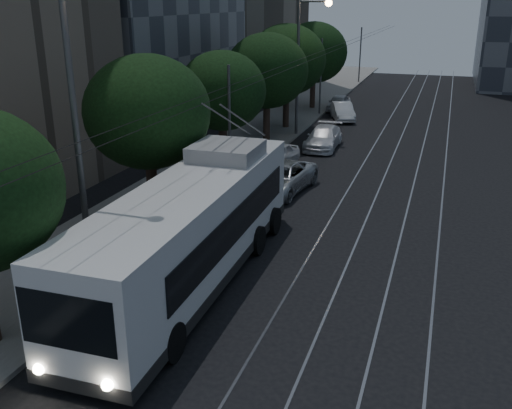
{
  "coord_description": "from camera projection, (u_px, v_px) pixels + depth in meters",
  "views": [
    {
      "loc": [
        4.49,
        -15.06,
        8.84
      ],
      "look_at": [
        -1.75,
        3.43,
        1.8
      ],
      "focal_mm": 40.0,
      "sensor_mm": 36.0,
      "label": 1
    }
  ],
  "objects": [
    {
      "name": "car_white_a",
      "position": [
        273.0,
        157.0,
        31.31
      ],
      "size": [
        2.4,
        4.29,
        1.38
      ],
      "primitive_type": "imported",
      "rotation": [
        0.0,
        0.0,
        -0.2
      ],
      "color": "silver",
      "rests_on": "ground"
    },
    {
      "name": "tree_1",
      "position": [
        147.0,
        112.0,
        22.02
      ],
      "size": [
        4.92,
        4.92,
        6.95
      ],
      "color": "black",
      "rests_on": "ground"
    },
    {
      "name": "tree_2",
      "position": [
        222.0,
        91.0,
        29.01
      ],
      "size": [
        4.5,
        4.5,
        6.48
      ],
      "color": "black",
      "rests_on": "ground"
    },
    {
      "name": "car_white_b",
      "position": [
        323.0,
        138.0,
        35.73
      ],
      "size": [
        1.96,
        4.65,
        1.34
      ],
      "primitive_type": "imported",
      "rotation": [
        0.0,
        0.0,
        0.02
      ],
      "color": "white",
      "rests_on": "ground"
    },
    {
      "name": "overhead_wires",
      "position": [
        291.0,
        90.0,
        35.91
      ],
      "size": [
        2.23,
        90.0,
        6.0
      ],
      "color": "black",
      "rests_on": "ground"
    },
    {
      "name": "tram_rails",
      "position": [
        408.0,
        153.0,
        34.84
      ],
      "size": [
        4.52,
        90.0,
        0.02
      ],
      "color": "gray",
      "rests_on": "ground"
    },
    {
      "name": "sidewalk",
      "position": [
        254.0,
        139.0,
        37.82
      ],
      "size": [
        5.0,
        90.0,
        0.15
      ],
      "primitive_type": "cube",
      "color": "slate",
      "rests_on": "ground"
    },
    {
      "name": "pickup_silver",
      "position": [
        280.0,
        178.0,
        27.58
      ],
      "size": [
        3.0,
        5.35,
        1.41
      ],
      "primitive_type": "imported",
      "rotation": [
        0.0,
        0.0,
        -0.13
      ],
      "color": "#B9BDC2",
      "rests_on": "ground"
    },
    {
      "name": "car_white_c",
      "position": [
        342.0,
        112.0,
        44.04
      ],
      "size": [
        2.7,
        4.3,
        1.34
      ],
      "primitive_type": "imported",
      "rotation": [
        0.0,
        0.0,
        0.34
      ],
      "color": "silver",
      "rests_on": "ground"
    },
    {
      "name": "streetlamp_near",
      "position": [
        85.0,
        101.0,
        16.32
      ],
      "size": [
        2.45,
        0.44,
        10.13
      ],
      "color": "#555558",
      "rests_on": "ground"
    },
    {
      "name": "tree_4",
      "position": [
        287.0,
        60.0,
        39.7
      ],
      "size": [
        5.45,
        5.45,
        7.32
      ],
      "color": "black",
      "rests_on": "ground"
    },
    {
      "name": "car_white_d",
      "position": [
        339.0,
        103.0,
        47.91
      ],
      "size": [
        1.63,
        3.83,
        1.29
      ],
      "primitive_type": "imported",
      "rotation": [
        0.0,
        0.0,
        -0.03
      ],
      "color": "silver",
      "rests_on": "ground"
    },
    {
      "name": "trolleybus",
      "position": [
        193.0,
        229.0,
        18.44
      ],
      "size": [
        2.99,
        13.34,
        5.63
      ],
      "rotation": [
        0.0,
        0.0,
        0.02
      ],
      "color": "white",
      "rests_on": "ground"
    },
    {
      "name": "ground",
      "position": [
        274.0,
        300.0,
        17.77
      ],
      "size": [
        120.0,
        120.0,
        0.0
      ],
      "primitive_type": "plane",
      "color": "black",
      "rests_on": "ground"
    },
    {
      "name": "tree_3",
      "position": [
        267.0,
        71.0,
        35.68
      ],
      "size": [
        5.21,
        5.21,
        6.97
      ],
      "color": "black",
      "rests_on": "ground"
    },
    {
      "name": "streetlamp_far",
      "position": [
        304.0,
        53.0,
        37.2
      ],
      "size": [
        2.23,
        0.44,
        9.09
      ],
      "color": "#555558",
      "rests_on": "ground"
    },
    {
      "name": "tree_5",
      "position": [
        314.0,
        53.0,
        47.14
      ],
      "size": [
        5.51,
        5.51,
        7.18
      ],
      "color": "black",
      "rests_on": "ground"
    }
  ]
}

